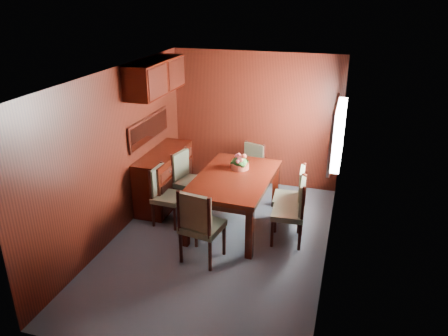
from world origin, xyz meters
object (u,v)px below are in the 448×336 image
(dining_table, at_px, (234,183))
(flower_centerpiece, at_px, (240,160))
(sideboard, at_px, (164,178))
(chair_right_near, at_px, (294,208))
(chair_left_near, at_px, (164,192))
(chair_head, at_px, (199,223))

(dining_table, relative_size, flower_centerpiece, 5.97)
(sideboard, distance_m, chair_right_near, 2.34)
(chair_right_near, bearing_deg, flower_centerpiece, 55.46)
(chair_left_near, bearing_deg, dining_table, 105.00)
(sideboard, bearing_deg, flower_centerpiece, -3.68)
(flower_centerpiece, bearing_deg, chair_head, -97.08)
(chair_head, relative_size, flower_centerpiece, 3.57)
(chair_left_near, height_order, chair_right_near, chair_right_near)
(sideboard, bearing_deg, chair_head, -52.03)
(chair_left_near, distance_m, flower_centerpiece, 1.26)
(sideboard, relative_size, chair_right_near, 1.44)
(sideboard, height_order, flower_centerpiece, flower_centerpiece)
(sideboard, bearing_deg, dining_table, -16.60)
(chair_head, height_order, flower_centerpiece, flower_centerpiece)
(chair_left_near, bearing_deg, chair_head, 48.27)
(chair_right_near, relative_size, chair_head, 0.92)
(chair_left_near, xyz_separation_m, flower_centerpiece, (1.05, 0.54, 0.44))
(chair_head, distance_m, flower_centerpiece, 1.45)
(dining_table, height_order, chair_head, chair_head)
(sideboard, distance_m, dining_table, 1.40)
(sideboard, xyz_separation_m, flower_centerpiece, (1.32, -0.09, 0.50))
(sideboard, xyz_separation_m, chair_head, (1.15, -1.48, 0.13))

